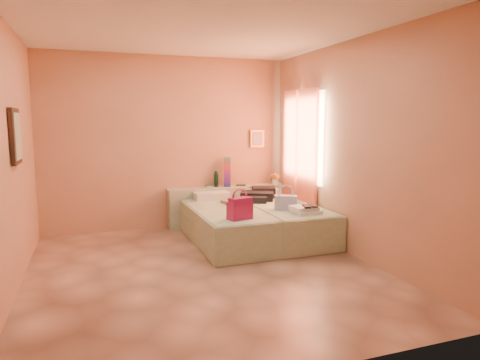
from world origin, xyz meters
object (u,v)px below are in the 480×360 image
object	(u,v)px
magenta_handbag	(240,208)
blue_handbag	(286,202)
bed_left	(226,225)
green_book	(241,185)
headboard_ledge	(228,205)
water_bottle	(216,179)
towel_stack	(306,210)
bed_right	(282,221)
flower_vase	(275,178)

from	to	relation	value
magenta_handbag	blue_handbag	world-z (taller)	magenta_handbag
bed_left	green_book	xyz separation A→B (m)	(0.61, 1.05, 0.41)
bed_left	magenta_handbag	world-z (taller)	magenta_handbag
headboard_ledge	magenta_handbag	world-z (taller)	magenta_handbag
water_bottle	magenta_handbag	distance (m)	1.80
headboard_ledge	towel_stack	world-z (taller)	headboard_ledge
headboard_ledge	bed_right	size ratio (longest dim) A/B	1.02
water_bottle	flower_vase	world-z (taller)	water_bottle
bed_right	headboard_ledge	bearing A→B (deg)	116.03
magenta_handbag	blue_handbag	size ratio (longest dim) A/B	0.97
green_book	headboard_ledge	bearing A→B (deg)	-159.50
headboard_ledge	flower_vase	size ratio (longest dim) A/B	8.43
bed_left	bed_right	size ratio (longest dim) A/B	1.00
bed_left	blue_handbag	distance (m)	0.93
bed_right	towel_stack	distance (m)	0.74
headboard_ledge	green_book	distance (m)	0.41
water_bottle	flower_vase	bearing A→B (deg)	-6.52
blue_handbag	green_book	bearing A→B (deg)	121.02
bed_left	magenta_handbag	bearing A→B (deg)	-92.85
green_book	towel_stack	xyz separation A→B (m)	(0.34, -1.72, -0.11)
green_book	blue_handbag	size ratio (longest dim) A/B	0.53
bed_right	green_book	distance (m)	1.17
bed_right	green_book	xyz separation A→B (m)	(-0.29, 1.05, 0.41)
water_bottle	green_book	distance (m)	0.45
headboard_ledge	green_book	bearing A→B (deg)	-0.02
blue_handbag	magenta_handbag	bearing A→B (deg)	-133.56
bed_left	blue_handbag	bearing A→B (deg)	-23.48
bed_right	towel_stack	size ratio (longest dim) A/B	5.71
bed_right	green_book	size ratio (longest dim) A/B	12.05
bed_left	towel_stack	bearing A→B (deg)	-35.90
flower_vase	water_bottle	bearing A→B (deg)	173.48
headboard_ledge	bed_right	xyz separation A→B (m)	(0.52, -1.05, -0.08)
blue_handbag	towel_stack	distance (m)	0.37
bed_left	blue_handbag	xyz separation A→B (m)	(0.79, -0.34, 0.35)
headboard_ledge	blue_handbag	size ratio (longest dim) A/B	6.49
blue_handbag	towel_stack	bearing A→B (deg)	-42.50
bed_left	bed_right	xyz separation A→B (m)	(0.90, 0.00, 0.00)
headboard_ledge	bed_left	distance (m)	1.12
headboard_ledge	blue_handbag	xyz separation A→B (m)	(0.42, -1.39, 0.28)
flower_vase	magenta_handbag	distance (m)	2.08
water_bottle	blue_handbag	distance (m)	1.57
headboard_ledge	bed_left	size ratio (longest dim) A/B	1.02
bed_right	blue_handbag	bearing A→B (deg)	-107.94
magenta_handbag	towel_stack	world-z (taller)	magenta_handbag
water_bottle	blue_handbag	world-z (taller)	water_bottle
towel_stack	bed_left	bearing A→B (deg)	144.64
bed_right	blue_handbag	distance (m)	0.50
blue_handbag	towel_stack	xyz separation A→B (m)	(0.15, -0.33, -0.05)
headboard_ledge	blue_handbag	distance (m)	1.47
headboard_ledge	green_book	xyz separation A→B (m)	(0.23, -0.00, 0.34)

